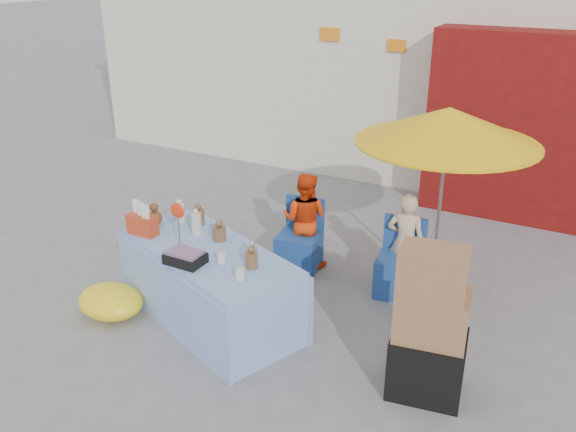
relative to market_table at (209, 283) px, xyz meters
The scene contains 9 objects.
ground 0.56m from the market_table, 17.06° to the left, with size 80.00×80.00×0.00m, color slate.
market_table is the anchor object (origin of this frame).
chair_left 1.46m from the market_table, 78.18° to the left, with size 0.54×0.53×0.85m.
chair_right 2.11m from the market_table, 42.60° to the left, with size 0.54×0.53×0.85m.
vendor_orange 1.60m from the market_table, 79.10° to the left, with size 0.57×0.44×1.17m, color #E93B0C.
vendor_beige 2.20m from the market_table, 45.14° to the left, with size 0.42×0.27×1.15m, color #D0B293.
umbrella 2.92m from the market_table, 42.71° to the left, with size 1.90×1.90×2.09m.
box_stack 2.31m from the market_table, ahead, with size 0.69×0.60×1.37m.
tarp_bundle 1.08m from the market_table, 154.55° to the right, with size 0.73×0.58×0.33m, color yellow.
Camera 1 is at (2.94, -4.51, 3.51)m, focal length 38.00 mm.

